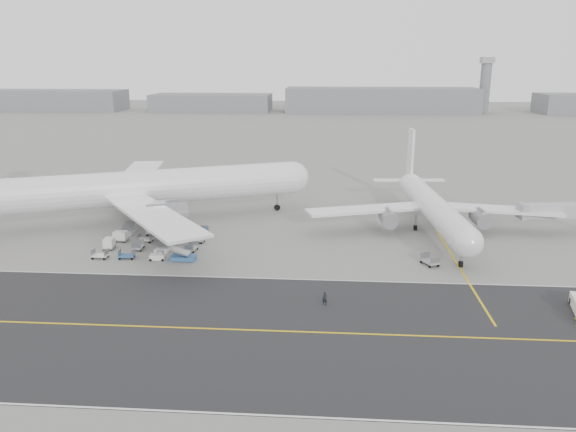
# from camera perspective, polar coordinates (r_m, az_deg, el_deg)

# --- Properties ---
(ground) EXTENTS (700.00, 700.00, 0.00)m
(ground) POSITION_cam_1_polar(r_m,az_deg,el_deg) (82.40, -3.20, -5.76)
(ground) COLOR gray
(ground) RESTS_ON ground
(taxiway) EXTENTS (220.00, 59.00, 0.03)m
(taxiway) POSITION_cam_1_polar(r_m,az_deg,el_deg) (65.58, -0.78, -11.61)
(taxiway) COLOR #29292B
(taxiway) RESTS_ON ground
(horizon_buildings) EXTENTS (520.00, 28.00, 28.00)m
(horizon_buildings) POSITION_cam_1_polar(r_m,az_deg,el_deg) (337.98, 7.65, 10.42)
(horizon_buildings) COLOR slate
(horizon_buildings) RESTS_ON ground
(control_tower) EXTENTS (7.00, 7.00, 31.25)m
(control_tower) POSITION_cam_1_polar(r_m,az_deg,el_deg) (352.96, 19.40, 12.56)
(control_tower) COLOR slate
(control_tower) RESTS_ON ground
(airliner_a) EXTENTS (63.53, 62.19, 23.11)m
(airliner_a) POSITION_cam_1_polar(r_m,az_deg,el_deg) (109.37, -14.55, 2.79)
(airliner_a) COLOR white
(airliner_a) RESTS_ON ground
(airliner_b) EXTENTS (45.77, 46.41, 16.00)m
(airliner_b) POSITION_cam_1_polar(r_m,az_deg,el_deg) (104.01, 14.42, 1.00)
(airliner_b) COLOR white
(airliner_b) RESTS_ON ground
(jet_bridge) EXTENTS (14.79, 4.57, 5.52)m
(jet_bridge) POSITION_cam_1_polar(r_m,az_deg,el_deg) (110.56, 25.78, 0.35)
(jet_bridge) COLOR gray
(jet_bridge) RESTS_ON ground
(gse_cluster) EXTENTS (21.49, 20.75, 1.88)m
(gse_cluster) POSITION_cam_1_polar(r_m,az_deg,el_deg) (96.19, -13.36, -2.99)
(gse_cluster) COLOR #9A9AA0
(gse_cluster) RESTS_ON ground
(stray_dolly) EXTENTS (2.81, 3.31, 1.74)m
(stray_dolly) POSITION_cam_1_polar(r_m,az_deg,el_deg) (87.86, 14.18, -4.85)
(stray_dolly) COLOR silver
(stray_dolly) RESTS_ON ground
(ground_crew_a) EXTENTS (0.75, 0.57, 1.83)m
(ground_crew_a) POSITION_cam_1_polar(r_m,az_deg,el_deg) (71.67, 3.77, -8.37)
(ground_crew_a) COLOR black
(ground_crew_a) RESTS_ON ground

